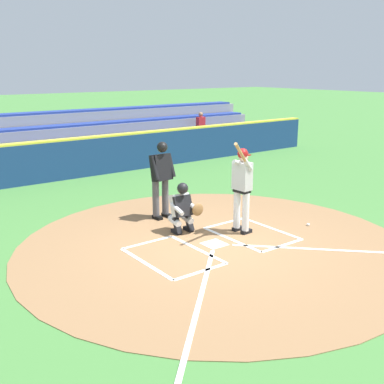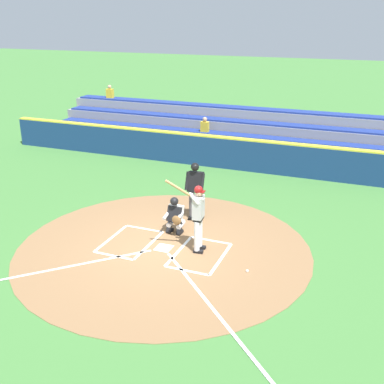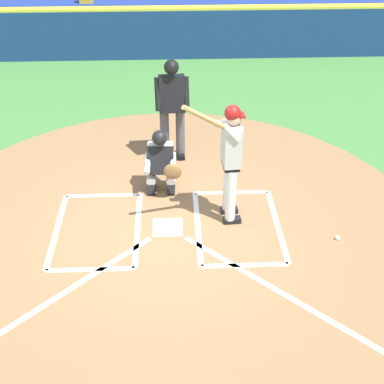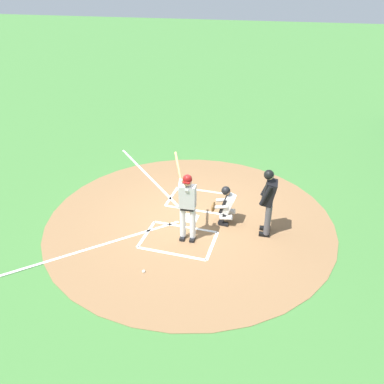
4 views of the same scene
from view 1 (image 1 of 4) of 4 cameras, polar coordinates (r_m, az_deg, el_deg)
ground_plane at (r=9.70m, az=2.74°, el=-6.39°), size 120.00×120.00×0.00m
dirt_circle at (r=9.70m, az=2.74°, el=-6.36°), size 8.00×8.00×0.01m
home_plate_and_chalk at (r=9.09m, az=6.31°, el=-7.87°), size 7.93×4.91×0.01m
batter at (r=10.10m, az=6.09°, el=0.94°), size 0.90×0.77×2.13m
catcher at (r=10.21m, az=-1.12°, el=-1.80°), size 0.59×0.62×1.13m
plate_umpire at (r=11.09m, az=-3.75°, el=2.12°), size 0.59×0.43×1.86m
baseball at (r=11.10m, az=13.90°, el=-3.85°), size 0.07×0.07×0.07m
backstop_wall at (r=15.83m, az=-14.85°, el=3.91°), size 22.00×0.36×1.31m
bleacher_stand at (r=18.32m, az=-18.12°, el=5.27°), size 20.00×3.40×2.55m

